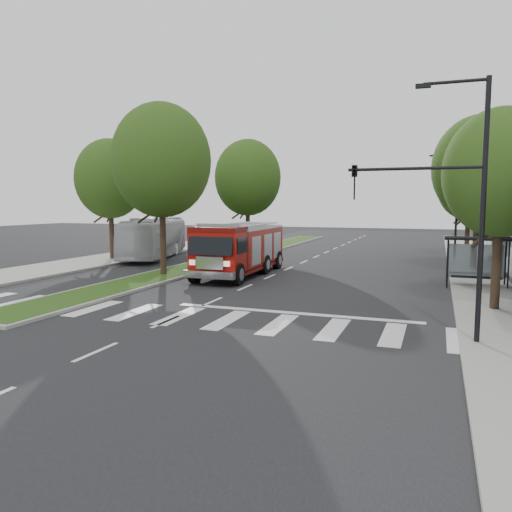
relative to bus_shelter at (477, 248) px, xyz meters
The scene contains 15 objects.
ground 14.00m from the bus_shelter, 143.97° to the right, with size 140.00×140.00×0.00m, color black.
sidewalk_right 3.00m from the bus_shelter, 54.94° to the left, with size 5.00×80.00×0.15m, color gray.
sidewalk_left 25.84m from the bus_shelter, behind, with size 5.00×80.00×0.15m, color gray.
median 19.92m from the bus_shelter, 150.20° to the left, with size 3.00×50.00×0.15m.
bus_shelter is the anchor object (origin of this frame).
tree_right_near 7.06m from the bus_shelter, 87.21° to the right, with size 4.40×4.40×8.05m.
tree_right_mid 7.36m from the bus_shelter, 87.07° to the left, with size 5.60×5.60×9.72m.
tree_right_far 16.30m from the bus_shelter, 88.92° to the left, with size 5.00×5.00×8.73m.
tree_median_near 17.98m from the bus_shelter, behind, with size 5.80×5.80×10.16m.
tree_median_far 21.36m from the bus_shelter, 145.43° to the left, with size 5.60×5.60×9.72m.
tree_left_mid 25.82m from the bus_shelter, behind, with size 5.20×5.20×9.16m.
streetlight_right_near 12.05m from the bus_shelter, 97.76° to the right, with size 4.08×0.22×8.00m.
streetlight_right_far 12.13m from the bus_shelter, 94.11° to the left, with size 2.11×0.20×8.00m.
fire_engine 13.09m from the bus_shelter, behind, with size 3.02×9.44×3.26m.
city_bus 24.13m from the bus_shelter, 164.03° to the left, with size 2.70×11.55×3.22m, color #BCBBC0.
Camera 1 is at (9.28, -19.73, 4.33)m, focal length 35.00 mm.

